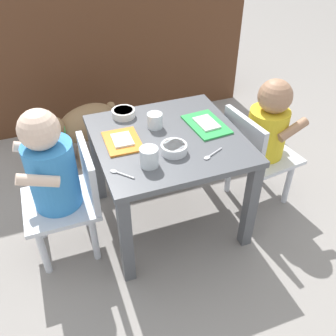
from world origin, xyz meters
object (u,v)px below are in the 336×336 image
Objects in this scene: food_tray_right at (206,124)px; spoon_by_right_tray at (120,173)px; water_cup_left at (155,121)px; veggie_bowl_near at (124,113)px; dog at (83,124)px; seated_child_left at (55,172)px; dining_table at (168,152)px; spoon_by_left_tray at (211,155)px; food_tray_left at (122,141)px; seated_child_right at (265,131)px; water_cup_right at (149,158)px; cereal_bowl_right_side at (174,148)px.

food_tray_right is 0.46m from spoon_by_right_tray.
veggie_bowl_near is (-0.10, 0.13, -0.01)m from water_cup_left.
dog is at bearing 91.75° from spoon_by_right_tray.
seated_child_left is at bearing -144.47° from veggie_bowl_near.
food_tray_right is at bearing 4.03° from seated_child_left.
spoon_by_left_tray is (0.11, -0.17, 0.08)m from dining_table.
food_tray_left is 2.81× the size of water_cup_left.
water_cup_right is at bearing -166.60° from seated_child_right.
water_cup_left is 0.64× the size of cereal_bowl_right_side.
water_cup_left is (0.43, 0.11, 0.07)m from seated_child_left.
seated_child_right reaches higher than dog.
water_cup_left reaches higher than dog.
dining_table reaches higher than dog.
water_cup_left is 0.33m from spoon_by_right_tray.
seated_child_left is 0.58m from spoon_by_left_tray.
cereal_bowl_right_side reaches higher than food_tray_left.
seated_child_right is at bearing 12.13° from spoon_by_right_tray.
dog is 0.76m from food_tray_right.
food_tray_right is at bearing 171.78° from seated_child_right.
seated_child_left reaches higher than dog.
cereal_bowl_right_side is (0.11, -0.32, 0.00)m from veggie_bowl_near.
dog is at bearing 114.94° from water_cup_left.
veggie_bowl_near reaches higher than spoon_by_left_tray.
seated_child_left is 6.66× the size of veggie_bowl_near.
dog is (-0.26, 0.60, -0.15)m from dining_table.
cereal_bowl_right_side is (0.01, -0.20, -0.01)m from water_cup_left.
food_tray_right is 2.17× the size of veggie_bowl_near.
dog is at bearing 73.08° from seated_child_left.
dining_table is 7.98× the size of water_cup_right.
seated_child_right is 6.28× the size of cereal_bowl_right_side.
water_cup_right reaches higher than spoon_by_left_tray.
seated_child_left is 0.41m from veggie_bowl_near.
spoon_by_right_tray reaches higher than dining_table.
spoon_by_right_tray is (-0.11, -0.01, -0.03)m from water_cup_right.
veggie_bowl_near is 0.40m from spoon_by_right_tray.
food_tray_right reaches higher than dining_table.
veggie_bowl_near is 1.21× the size of spoon_by_right_tray.
seated_child_left is 1.08× the size of seated_child_right.
food_tray_left is (-0.63, 0.04, 0.07)m from seated_child_right.
water_cup_left is 0.77× the size of spoon_by_right_tray.
food_tray_left is at bearing -106.52° from veggie_bowl_near.
food_tray_left is 1.78× the size of veggie_bowl_near.
veggie_bowl_near is 0.34m from cereal_bowl_right_side.
food_tray_left is at bearing -158.26° from water_cup_left.
cereal_bowl_right_side is at bearing 151.51° from spoon_by_left_tray.
dining_table is 0.14m from water_cup_left.
seated_child_right is 0.63m from food_tray_left.
spoon_by_left_tray is (0.12, -0.07, -0.02)m from cereal_bowl_right_side.
food_tray_left is 0.20m from veggie_bowl_near.
spoon_by_left_tray is at bearing -154.82° from seated_child_right.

